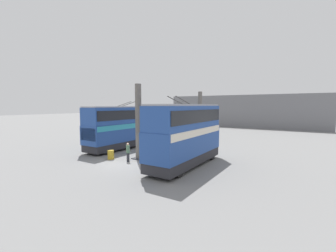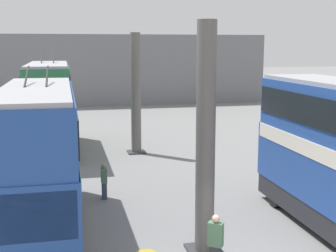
{
  "view_description": "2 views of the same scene",
  "coord_description": "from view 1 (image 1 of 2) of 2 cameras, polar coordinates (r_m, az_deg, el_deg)",
  "views": [
    {
      "loc": [
        -14.1,
        -13.78,
        5.11
      ],
      "look_at": [
        9.01,
        0.88,
        2.61
      ],
      "focal_mm": 24.0,
      "sensor_mm": 36.0,
      "label": 1
    },
    {
      "loc": [
        -10.9,
        4.1,
        6.39
      ],
      "look_at": [
        9.9,
        -0.51,
        2.72
      ],
      "focal_mm": 50.0,
      "sensor_mm": 36.0,
      "label": 2
    }
  ],
  "objects": [
    {
      "name": "person_by_right_row",
      "position": [
        27.99,
        -3.96,
        -3.64
      ],
      "size": [
        0.42,
        0.24,
        1.54
      ],
      "rotation": [
        0.0,
        0.0,
        1.57
      ],
      "color": "#384251",
      "rests_on": "ground_plane"
    },
    {
      "name": "depot_back_wall",
      "position": [
        54.93,
        17.88,
        3.57
      ],
      "size": [
        0.5,
        36.0,
        7.55
      ],
      "color": "slate",
      "rests_on": "ground_plane"
    },
    {
      "name": "support_column_far",
      "position": [
        33.53,
        8.09,
        2.32
      ],
      "size": [
        1.07,
        1.07,
        7.14
      ],
      "color": "#605B56",
      "rests_on": "ground_plane"
    },
    {
      "name": "ground_plane",
      "position": [
        20.36,
        -11.73,
        -9.43
      ],
      "size": [
        240.0,
        240.0,
        0.0
      ],
      "primitive_type": "plane",
      "color": "slate"
    },
    {
      "name": "support_column_near",
      "position": [
        21.53,
        -7.52,
        0.74
      ],
      "size": [
        1.07,
        1.07,
        7.14
      ],
      "color": "#605B56",
      "rests_on": "ground_plane"
    },
    {
      "name": "person_aisle_foreground",
      "position": [
        20.9,
        -10.14,
        -6.45
      ],
      "size": [
        0.44,
        0.48,
        1.72
      ],
      "rotation": [
        0.0,
        0.0,
        2.52
      ],
      "color": "#2D2D33",
      "rests_on": "ground_plane"
    },
    {
      "name": "bus_right_near",
      "position": [
        26.98,
        -12.02,
        0.29
      ],
      "size": [
        9.25,
        2.54,
        5.65
      ],
      "color": "black",
      "rests_on": "ground_plane"
    },
    {
      "name": "bus_right_mid",
      "position": [
        37.22,
        1.95,
        2.0
      ],
      "size": [
        9.15,
        2.54,
        5.96
      ],
      "color": "black",
      "rests_on": "ground_plane"
    },
    {
      "name": "oil_drum",
      "position": [
        22.27,
        -14.33,
        -7.09
      ],
      "size": [
        0.63,
        0.63,
        0.86
      ],
      "color": "#B28E23",
      "rests_on": "ground_plane"
    },
    {
      "name": "bus_left_near",
      "position": [
        18.88,
        4.62,
        -1.33
      ],
      "size": [
        9.24,
        2.54,
        5.83
      ],
      "color": "black",
      "rests_on": "ground_plane"
    }
  ]
}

